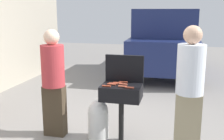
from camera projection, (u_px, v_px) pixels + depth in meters
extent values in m
plane|color=gray|center=(113.00, 134.00, 4.50)|extent=(24.00, 24.00, 0.00)
cylinder|color=black|center=(121.00, 120.00, 4.23)|extent=(0.08, 0.08, 0.67)
cube|color=black|center=(121.00, 92.00, 4.13)|extent=(0.60, 0.44, 0.22)
cube|color=black|center=(124.00, 68.00, 4.28)|extent=(0.60, 0.05, 0.42)
cylinder|color=#B74C33|center=(113.00, 83.00, 4.15)|extent=(0.13, 0.03, 0.03)
cylinder|color=#AD4228|center=(106.00, 86.00, 4.02)|extent=(0.13, 0.03, 0.03)
cylinder|color=#B74C33|center=(112.00, 84.00, 4.11)|extent=(0.13, 0.03, 0.03)
cylinder|color=#C6593D|center=(123.00, 84.00, 4.12)|extent=(0.13, 0.03, 0.03)
cylinder|color=#AD4228|center=(118.00, 83.00, 4.19)|extent=(0.13, 0.03, 0.03)
cylinder|color=#B74C33|center=(129.00, 88.00, 3.93)|extent=(0.13, 0.03, 0.03)
cylinder|color=#C6593D|center=(123.00, 86.00, 3.99)|extent=(0.13, 0.03, 0.03)
cylinder|color=#AD4228|center=(123.00, 82.00, 4.24)|extent=(0.13, 0.04, 0.03)
cylinder|color=silver|center=(98.00, 124.00, 4.32)|extent=(0.32, 0.32, 0.46)
sphere|color=silver|center=(98.00, 110.00, 4.27)|extent=(0.31, 0.31, 0.31)
cube|color=#3F3323|center=(55.00, 111.00, 4.41)|extent=(0.34, 0.19, 0.82)
cylinder|color=#B23338|center=(53.00, 66.00, 4.25)|extent=(0.36, 0.36, 0.65)
sphere|color=beige|center=(51.00, 37.00, 4.16)|extent=(0.24, 0.24, 0.24)
cube|color=gray|center=(187.00, 123.00, 3.88)|extent=(0.36, 0.20, 0.86)
cylinder|color=silver|center=(191.00, 69.00, 3.71)|extent=(0.38, 0.38, 0.68)
sphere|color=tan|center=(193.00, 35.00, 3.61)|extent=(0.25, 0.25, 0.25)
cube|color=navy|center=(165.00, 49.00, 8.88)|extent=(1.98, 4.44, 0.90)
cube|color=navy|center=(166.00, 22.00, 8.51)|extent=(1.81, 2.63, 0.80)
cylinder|color=black|center=(196.00, 74.00, 7.32)|extent=(0.23, 0.64, 0.64)
cylinder|color=black|center=(129.00, 71.00, 7.71)|extent=(0.23, 0.64, 0.64)
cylinder|color=black|center=(190.00, 56.00, 10.25)|extent=(0.23, 0.64, 0.64)
cylinder|color=black|center=(142.00, 54.00, 10.64)|extent=(0.23, 0.64, 0.64)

